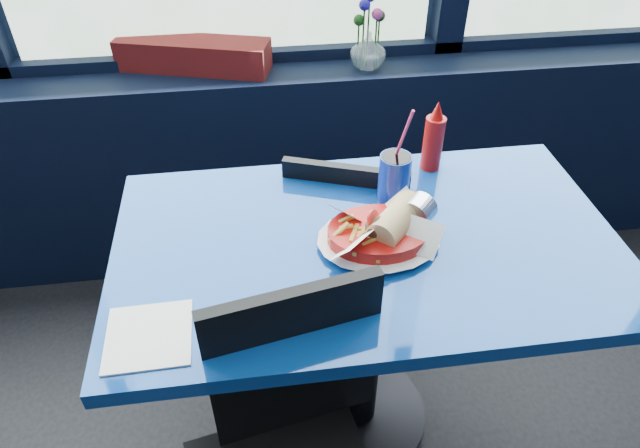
{
  "coord_description": "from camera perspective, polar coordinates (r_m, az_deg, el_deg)",
  "views": [
    {
      "loc": [
        0.05,
        1.01,
        1.65
      ],
      "look_at": [
        0.18,
        1.98,
        0.83
      ],
      "focal_mm": 32.0,
      "sensor_mm": 36.0,
      "label": 1
    }
  ],
  "objects": [
    {
      "name": "napkin",
      "position": [
        1.2,
        -16.76,
        -10.66
      ],
      "size": [
        0.17,
        0.17,
        0.0
      ],
      "primitive_type": "cube",
      "rotation": [
        0.0,
        0.0,
        0.02
      ],
      "color": "white",
      "rests_on": "near_table"
    },
    {
      "name": "flower_vase",
      "position": [
        2.02,
        4.86,
        17.32
      ],
      "size": [
        0.15,
        0.16,
        0.25
      ],
      "rotation": [
        0.0,
        0.0,
        -0.29
      ],
      "color": "silver",
      "rests_on": "window_sill"
    },
    {
      "name": "ketchup_bottle",
      "position": [
        1.58,
        11.28,
        8.31
      ],
      "size": [
        0.05,
        0.05,
        0.2
      ],
      "color": "#AA0F0B",
      "rests_on": "near_table"
    },
    {
      "name": "chair_near_back",
      "position": [
        1.79,
        0.66,
        -1.66
      ],
      "size": [
        0.47,
        0.47,
        0.8
      ],
      "rotation": [
        0.0,
        0.0,
        2.79
      ],
      "color": "black",
      "rests_on": "ground"
    },
    {
      "name": "near_table",
      "position": [
        1.49,
        4.41,
        -6.87
      ],
      "size": [
        1.2,
        0.7,
        0.75
      ],
      "color": "black",
      "rests_on": "ground"
    },
    {
      "name": "chair_near_front",
      "position": [
        1.31,
        -2.82,
        -21.48
      ],
      "size": [
        0.46,
        0.46,
        0.86
      ],
      "rotation": [
        0.0,
        0.0,
        0.19
      ],
      "color": "black",
      "rests_on": "ground"
    },
    {
      "name": "soda_cup",
      "position": [
        1.45,
        7.44,
        4.7
      ],
      "size": [
        0.08,
        0.08,
        0.27
      ],
      "rotation": [
        0.0,
        0.0,
        -0.16
      ],
      "color": "navy",
      "rests_on": "near_table"
    },
    {
      "name": "planter_box",
      "position": [
        2.06,
        -12.56,
        16.21
      ],
      "size": [
        0.53,
        0.27,
        0.1
      ],
      "primitive_type": "cube",
      "rotation": [
        0.0,
        0.0,
        -0.29
      ],
      "color": "maroon",
      "rests_on": "window_sill"
    },
    {
      "name": "window_sill",
      "position": [
        2.24,
        -7.8,
        5.6
      ],
      "size": [
        5.0,
        0.26,
        0.8
      ],
      "primitive_type": "cube",
      "color": "black",
      "rests_on": "ground"
    },
    {
      "name": "food_basket",
      "position": [
        1.33,
        6.16,
        -0.76
      ],
      "size": [
        0.32,
        0.32,
        0.09
      ],
      "rotation": [
        0.0,
        0.0,
        0.4
      ],
      "color": "#AA0F0B",
      "rests_on": "near_table"
    }
  ]
}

